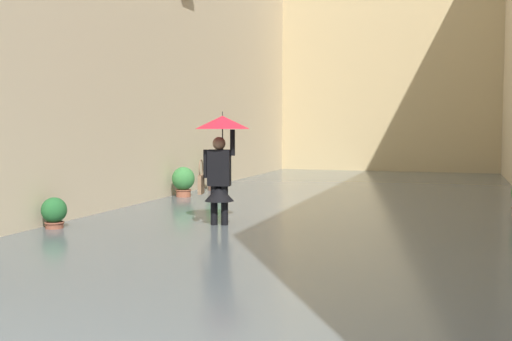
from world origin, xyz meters
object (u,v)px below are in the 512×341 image
at_px(person_wading, 221,151).
at_px(potted_plant_far_right, 54,215).
at_px(potted_plant_mid_right, 183,182).
at_px(potted_plant_near_right, 215,174).

height_order(person_wading, potted_plant_far_right, person_wading).
height_order(person_wading, potted_plant_mid_right, person_wading).
xyz_separation_m(potted_plant_mid_right, potted_plant_near_right, (-0.16, -1.63, 0.07)).
bearing_deg(potted_plant_near_right, person_wading, 112.75).
xyz_separation_m(potted_plant_far_right, potted_plant_near_right, (-0.25, -6.50, 0.20)).
bearing_deg(person_wading, potted_plant_mid_right, -57.15).
height_order(potted_plant_mid_right, potted_plant_far_right, potted_plant_mid_right).
relative_size(potted_plant_mid_right, potted_plant_near_right, 0.86).
xyz_separation_m(person_wading, potted_plant_near_right, (2.24, -5.34, -0.83)).
bearing_deg(potted_plant_near_right, potted_plant_mid_right, 84.50).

